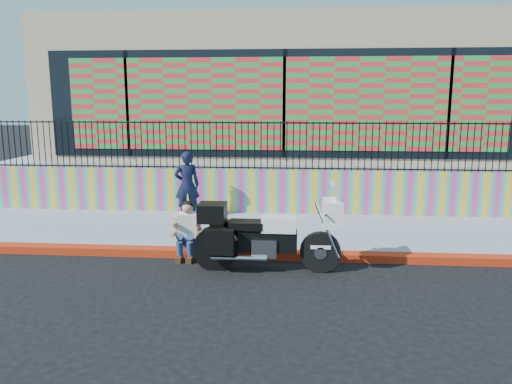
# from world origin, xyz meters

# --- Properties ---
(ground) EXTENTS (90.00, 90.00, 0.00)m
(ground) POSITION_xyz_m (0.00, 0.00, 0.00)
(ground) COLOR black
(ground) RESTS_ON ground
(red_curb) EXTENTS (16.00, 0.30, 0.15)m
(red_curb) POSITION_xyz_m (0.00, 0.00, 0.07)
(red_curb) COLOR #A91E0C
(red_curb) RESTS_ON ground
(sidewalk) EXTENTS (16.00, 3.00, 0.15)m
(sidewalk) POSITION_xyz_m (0.00, 1.65, 0.07)
(sidewalk) COLOR #949CB2
(sidewalk) RESTS_ON ground
(mural_wall) EXTENTS (16.00, 0.20, 1.10)m
(mural_wall) POSITION_xyz_m (0.00, 3.25, 0.70)
(mural_wall) COLOR #D6388A
(mural_wall) RESTS_ON sidewalk
(metal_fence) EXTENTS (15.80, 0.04, 1.20)m
(metal_fence) POSITION_xyz_m (0.00, 3.25, 1.85)
(metal_fence) COLOR black
(metal_fence) RESTS_ON mural_wall
(elevated_platform) EXTENTS (16.00, 10.00, 1.25)m
(elevated_platform) POSITION_xyz_m (0.00, 8.35, 0.62)
(elevated_platform) COLOR #949CB2
(elevated_platform) RESTS_ON ground
(storefront_building) EXTENTS (14.00, 8.06, 4.00)m
(storefront_building) POSITION_xyz_m (0.00, 8.13, 3.25)
(storefront_building) COLOR tan
(storefront_building) RESTS_ON elevated_platform
(police_motorcycle) EXTENTS (2.57, 0.85, 1.60)m
(police_motorcycle) POSITION_xyz_m (-0.18, -0.66, 0.67)
(police_motorcycle) COLOR black
(police_motorcycle) RESTS_ON ground
(police_officer) EXTENTS (0.68, 0.54, 1.63)m
(police_officer) POSITION_xyz_m (-2.26, 2.45, 0.96)
(police_officer) COLOR black
(police_officer) RESTS_ON sidewalk
(seated_man) EXTENTS (0.54, 0.71, 1.06)m
(seated_man) POSITION_xyz_m (-1.71, -0.09, 0.45)
(seated_man) COLOR navy
(seated_man) RESTS_ON ground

